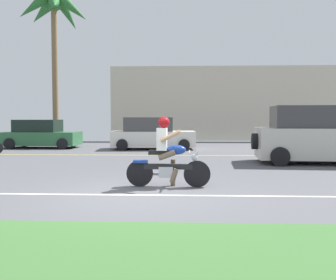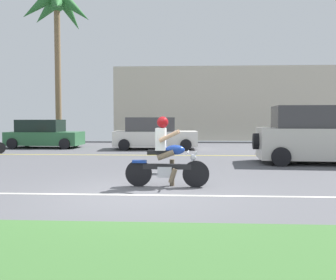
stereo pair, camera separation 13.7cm
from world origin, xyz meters
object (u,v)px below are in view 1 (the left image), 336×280
object	(u,v)px
motorcyclist	(168,157)
parked_car_0	(41,135)
suv_nearby	(321,136)
parked_car_1	(152,134)
palm_tree_0	(54,14)

from	to	relation	value
motorcyclist	parked_car_0	size ratio (longest dim) A/B	0.51
suv_nearby	parked_car_1	distance (m)	8.72
motorcyclist	suv_nearby	bearing A→B (deg)	43.26
palm_tree_0	parked_car_0	bearing A→B (deg)	-88.74
motorcyclist	palm_tree_0	bearing A→B (deg)	117.76
motorcyclist	parked_car_1	xyz separation A→B (m)	(-1.28, 10.73, 0.06)
suv_nearby	parked_car_1	bearing A→B (deg)	137.91
motorcyclist	palm_tree_0	xyz separation A→B (m)	(-7.31, 13.89, 7.00)
motorcyclist	suv_nearby	size ratio (longest dim) A/B	0.42
suv_nearby	palm_tree_0	distance (m)	16.81
parked_car_0	parked_car_1	world-z (taller)	parked_car_1
suv_nearby	parked_car_1	xyz separation A→B (m)	(-6.47, 5.84, -0.23)
parked_car_0	motorcyclist	bearing A→B (deg)	-57.24
suv_nearby	motorcyclist	bearing A→B (deg)	-136.74
motorcyclist	parked_car_0	bearing A→B (deg)	122.76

